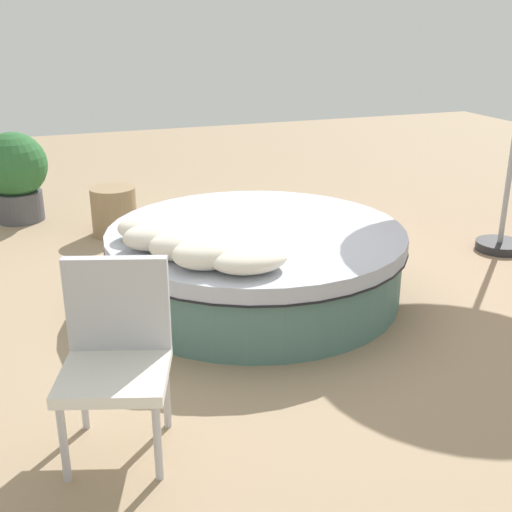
{
  "coord_description": "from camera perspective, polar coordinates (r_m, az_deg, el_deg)",
  "views": [
    {
      "loc": [
        -1.62,
        -4.42,
        2.1
      ],
      "look_at": [
        0.0,
        0.0,
        0.33
      ],
      "focal_mm": 45.31,
      "sensor_mm": 36.0,
      "label": 1
    }
  ],
  "objects": [
    {
      "name": "throw_pillow_1",
      "position": [
        4.56,
        -8.61,
        1.76
      ],
      "size": [
        0.5,
        0.34,
        0.19
      ],
      "primitive_type": "ellipsoid",
      "color": "silver",
      "rests_on": "round_bed"
    },
    {
      "name": "ground_plane",
      "position": [
        5.16,
        0.0,
        -3.43
      ],
      "size": [
        16.0,
        16.0,
        0.0
      ],
      "primitive_type": "plane",
      "color": "#9E8466"
    },
    {
      "name": "throw_pillow_4",
      "position": [
        4.13,
        -0.63,
        -0.22
      ],
      "size": [
        0.51,
        0.39,
        0.17
      ],
      "primitive_type": "ellipsoid",
      "color": "silver",
      "rests_on": "round_bed"
    },
    {
      "name": "throw_pillow_2",
      "position": [
        4.36,
        -6.78,
        0.96
      ],
      "size": [
        0.42,
        0.31,
        0.19
      ],
      "primitive_type": "ellipsoid",
      "color": "silver",
      "rests_on": "round_bed"
    },
    {
      "name": "patio_chair",
      "position": [
        3.31,
        -12.23,
        -7.69
      ],
      "size": [
        0.65,
        0.64,
        0.98
      ],
      "rotation": [
        0.0,
        0.0,
        2.82
      ],
      "color": "#B7B7BC",
      "rests_on": "ground_plane"
    },
    {
      "name": "throw_pillow_0",
      "position": [
        4.8,
        -9.5,
        2.58
      ],
      "size": [
        0.45,
        0.34,
        0.18
      ],
      "primitive_type": "ellipsoid",
      "color": "silver",
      "rests_on": "round_bed"
    },
    {
      "name": "side_table",
      "position": [
        6.65,
        -12.42,
        3.89
      ],
      "size": [
        0.45,
        0.45,
        0.48
      ],
      "primitive_type": "cylinder",
      "color": "#997A56",
      "rests_on": "ground_plane"
    },
    {
      "name": "throw_pillow_3",
      "position": [
        4.19,
        -4.16,
        0.27
      ],
      "size": [
        0.49,
        0.36,
        0.2
      ],
      "primitive_type": "ellipsoid",
      "color": "silver",
      "rests_on": "round_bed"
    },
    {
      "name": "round_bed",
      "position": [
        5.05,
        0.0,
        -0.51
      ],
      "size": [
        2.31,
        2.31,
        0.55
      ],
      "color": "#4C726B",
      "rests_on": "ground_plane"
    },
    {
      "name": "planter",
      "position": [
        7.33,
        -20.49,
        6.87
      ],
      "size": [
        0.68,
        0.68,
        0.95
      ],
      "color": "#4C4C51",
      "rests_on": "ground_plane"
    }
  ]
}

